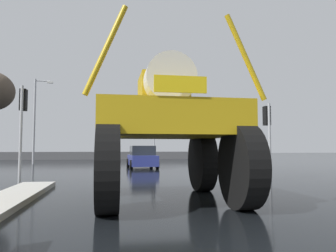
% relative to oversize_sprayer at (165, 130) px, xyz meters
% --- Properties ---
extents(ground_plane, '(120.00, 120.00, 0.00)m').
position_rel_oversize_sprayer_xyz_m(ground_plane, '(0.65, 12.00, -1.86)').
color(ground_plane, black).
extents(oversize_sprayer, '(4.09, 5.16, 4.44)m').
position_rel_oversize_sprayer_xyz_m(oversize_sprayer, '(0.00, 0.00, 0.00)').
color(oversize_sprayer, black).
rests_on(oversize_sprayer, ground).
extents(sedan_ahead, '(1.98, 4.15, 1.52)m').
position_rel_oversize_sprayer_xyz_m(sedan_ahead, '(0.64, 13.68, -1.15)').
color(sedan_ahead, navy).
rests_on(sedan_ahead, ground).
extents(traffic_signal_near_left, '(0.24, 0.54, 3.75)m').
position_rel_oversize_sprayer_xyz_m(traffic_signal_near_left, '(-4.81, 4.55, 0.88)').
color(traffic_signal_near_left, '#A8AAAF').
rests_on(traffic_signal_near_left, ground).
extents(traffic_signal_near_right, '(0.24, 0.54, 3.31)m').
position_rel_oversize_sprayer_xyz_m(traffic_signal_near_right, '(5.29, 4.56, 0.54)').
color(traffic_signal_near_right, '#A8AAAF').
rests_on(traffic_signal_near_right, ground).
extents(traffic_signal_far_left, '(0.24, 0.55, 3.55)m').
position_rel_oversize_sprayer_xyz_m(traffic_signal_far_left, '(2.18, 19.53, 0.72)').
color(traffic_signal_far_left, '#A8AAAF').
rests_on(traffic_signal_far_left, ground).
extents(streetlight_far_left, '(1.56, 0.24, 7.34)m').
position_rel_oversize_sprayer_xyz_m(streetlight_far_left, '(-7.93, 20.55, 2.21)').
color(streetlight_far_left, '#A8AAAF').
rests_on(streetlight_far_left, ground).
extents(roadside_barrier, '(29.70, 0.24, 0.90)m').
position_rel_oversize_sprayer_xyz_m(roadside_barrier, '(0.65, 30.76, -1.41)').
color(roadside_barrier, '#59595B').
rests_on(roadside_barrier, ground).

